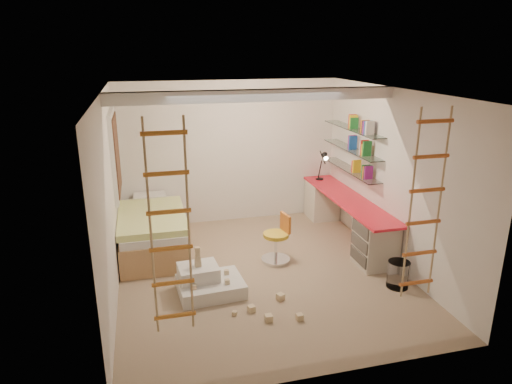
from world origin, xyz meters
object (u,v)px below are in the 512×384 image
object	(u,v)px
bed	(153,230)
swivel_chair	(277,244)
desk	(346,217)
play_platform	(207,283)

from	to	relation	value
bed	swivel_chair	distance (m)	2.03
bed	desk	bearing A→B (deg)	-6.49
swivel_chair	play_platform	size ratio (longest dim) A/B	0.84
bed	swivel_chair	bearing A→B (deg)	-26.12
swivel_chair	play_platform	distance (m)	1.37
desk	bed	bearing A→B (deg)	173.51
bed	play_platform	size ratio (longest dim) A/B	2.24
swivel_chair	play_platform	bearing A→B (deg)	-149.95
bed	play_platform	distance (m)	1.71
desk	bed	distance (m)	3.22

